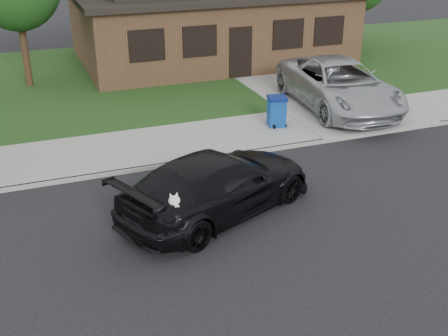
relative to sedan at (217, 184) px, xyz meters
name	(u,v)px	position (x,y,z in m)	size (l,w,h in m)	color
ground	(260,215)	(0.90, -0.50, -0.76)	(120.00, 120.00, 0.00)	black
sidewalk	(195,140)	(0.90, 4.50, -0.70)	(60.00, 3.00, 0.12)	gray
curb	(211,158)	(0.90, 3.00, -0.70)	(60.00, 0.12, 0.12)	gray
lawn	(138,76)	(0.90, 12.50, -0.69)	(60.00, 13.00, 0.13)	#193814
driveway	(292,80)	(6.90, 9.50, -0.69)	(4.50, 13.00, 0.14)	gray
sedan	(217,184)	(0.00, 0.00, 0.00)	(5.62, 4.04, 1.51)	black
minivan	(339,85)	(6.69, 5.55, 0.23)	(2.81, 6.09, 1.69)	#B2B4B9
recycling_bin	(277,111)	(3.81, 4.66, -0.13)	(0.72, 0.72, 1.00)	navy
house	(209,15)	(4.90, 14.49, 1.38)	(12.60, 8.60, 4.65)	#422B1C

